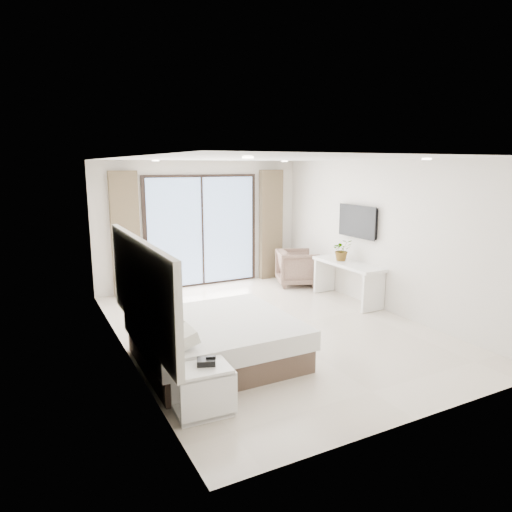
# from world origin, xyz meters

# --- Properties ---
(ground) EXTENTS (6.20, 6.20, 0.00)m
(ground) POSITION_xyz_m (0.00, 0.00, 0.00)
(ground) COLOR beige
(ground) RESTS_ON ground
(room_shell) EXTENTS (4.62, 6.22, 2.72)m
(room_shell) POSITION_xyz_m (-0.20, 0.68, 1.58)
(room_shell) COLOR silver
(room_shell) RESTS_ON ground
(bed) EXTENTS (2.03, 1.93, 0.71)m
(bed) POSITION_xyz_m (-1.30, -0.78, 0.30)
(bed) COLOR brown
(bed) RESTS_ON ground
(nightstand) EXTENTS (0.60, 0.51, 0.52)m
(nightstand) POSITION_xyz_m (-1.92, -1.93, 0.26)
(nightstand) COLOR white
(nightstand) RESTS_ON ground
(phone) EXTENTS (0.23, 0.21, 0.06)m
(phone) POSITION_xyz_m (-1.86, -1.92, 0.56)
(phone) COLOR black
(phone) RESTS_ON nightstand
(console_desk) EXTENTS (0.51, 1.65, 0.77)m
(console_desk) POSITION_xyz_m (2.04, 0.62, 0.57)
(console_desk) COLOR white
(console_desk) RESTS_ON ground
(plant) EXTENTS (0.51, 0.53, 0.33)m
(plant) POSITION_xyz_m (2.04, 0.82, 0.94)
(plant) COLOR #33662D
(plant) RESTS_ON console_desk
(armchair) EXTENTS (1.03, 1.06, 0.85)m
(armchair) POSITION_xyz_m (1.85, 2.12, 0.43)
(armchair) COLOR #866958
(armchair) RESTS_ON ground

